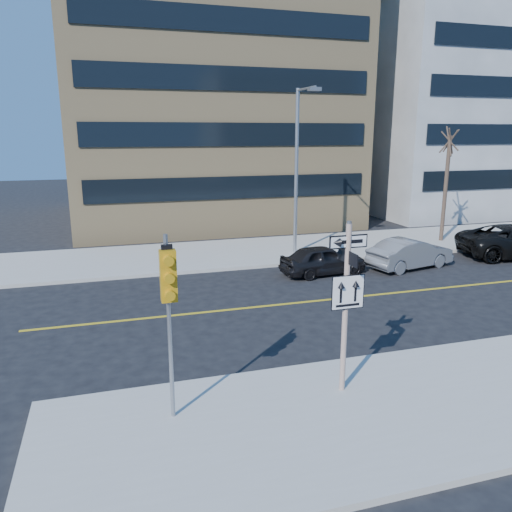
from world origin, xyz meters
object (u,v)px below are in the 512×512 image
object	(u,v)px
traffic_signal	(169,291)
parked_car_b	(410,253)
street_tree_west	(450,143)
sign_pole	(346,298)
parked_car_a	(323,260)
streetlight_a	(298,161)

from	to	relation	value
traffic_signal	parked_car_b	xyz separation A→B (m)	(12.16, 9.75, -2.34)
street_tree_west	sign_pole	bearing A→B (deg)	-133.26
parked_car_a	streetlight_a	bearing A→B (deg)	-8.20
street_tree_west	parked_car_a	bearing A→B (deg)	-156.26
sign_pole	street_tree_west	size ratio (longest dim) A/B	0.64
traffic_signal	parked_car_a	xyz separation A→B (m)	(7.89, 9.96, -2.37)
traffic_signal	streetlight_a	bearing A→B (deg)	59.20
parked_car_a	street_tree_west	bearing A→B (deg)	-72.71
sign_pole	streetlight_a	world-z (taller)	streetlight_a
parked_car_b	streetlight_a	distance (m)	6.88
sign_pole	street_tree_west	distance (m)	19.22
sign_pole	street_tree_west	world-z (taller)	street_tree_west
traffic_signal	parked_car_b	world-z (taller)	traffic_signal
traffic_signal	parked_car_b	bearing A→B (deg)	38.70
streetlight_a	street_tree_west	xyz separation A→B (m)	(9.00, 0.54, 0.77)
sign_pole	parked_car_a	world-z (taller)	sign_pole
street_tree_west	streetlight_a	bearing A→B (deg)	-176.55
traffic_signal	streetlight_a	xyz separation A→B (m)	(8.00, 13.42, 1.73)
parked_car_a	street_tree_west	distance (m)	11.07
parked_car_b	streetlight_a	world-z (taller)	streetlight_a
streetlight_a	parked_car_b	bearing A→B (deg)	-41.41
streetlight_a	traffic_signal	bearing A→B (deg)	-120.80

